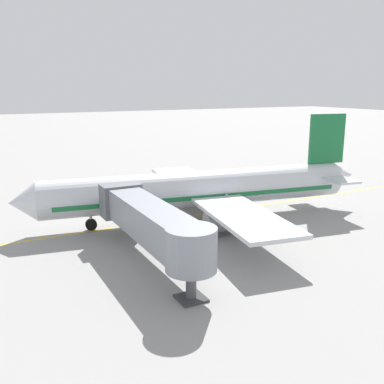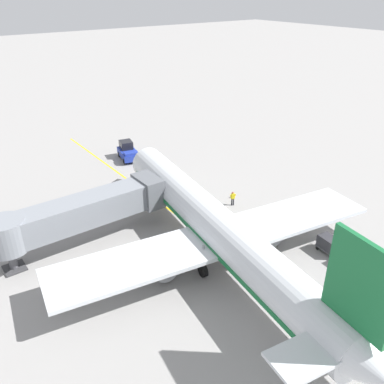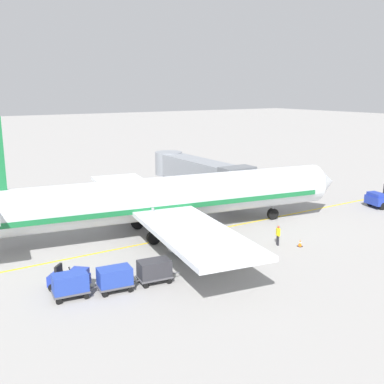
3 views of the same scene
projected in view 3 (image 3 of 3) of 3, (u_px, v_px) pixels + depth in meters
name	position (u px, v px, depth m)	size (l,w,h in m)	color
ground_plane	(156.00, 241.00, 38.38)	(400.00, 400.00, 0.00)	gray
gate_lead_in_line	(156.00, 241.00, 38.38)	(0.24, 80.00, 0.01)	gold
parked_airliner	(163.00, 199.00, 39.69)	(30.45, 37.27, 10.63)	silver
jet_bridge	(198.00, 171.00, 51.56)	(16.50, 3.50, 4.98)	gray
baggage_tug_lead	(70.00, 279.00, 28.98)	(2.58, 2.65, 1.62)	#1E339E
baggage_cart_front	(154.00, 269.00, 29.93)	(1.56, 2.96, 1.58)	#4C4C51
baggage_cart_second_in_train	(115.00, 277.00, 28.67)	(1.56, 2.96, 1.58)	#4C4C51
baggage_cart_third_in_train	(70.00, 284.00, 27.74)	(1.56, 2.96, 1.58)	#4C4C51
ground_crew_wing_walker	(238.00, 254.00, 32.78)	(0.40, 0.69, 1.69)	#232328
ground_crew_loader	(278.00, 234.00, 37.19)	(0.70, 0.36, 1.69)	#232328
safety_cone_nose_left	(300.00, 243.00, 37.04)	(0.36, 0.36, 0.59)	black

